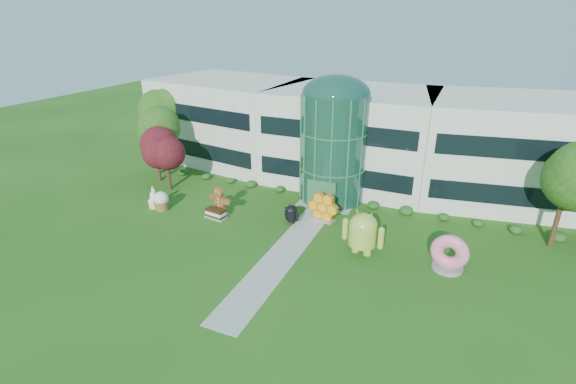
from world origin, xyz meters
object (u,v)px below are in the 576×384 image
at_px(donut, 450,252).
at_px(gingerbread, 220,201).
at_px(android_green, 363,230).
at_px(android_black, 291,213).

relative_size(donut, gingerbread, 0.93).
xyz_separation_m(donut, gingerbread, (-18.87, 0.94, -0.01)).
bearing_deg(android_green, donut, 9.86).
distance_m(donut, gingerbread, 18.89).
height_order(android_green, donut, android_green).
xyz_separation_m(android_black, donut, (12.57, -2.04, 0.41)).
distance_m(android_green, donut, 5.99).
bearing_deg(donut, android_black, 176.58).
bearing_deg(donut, android_green, -171.03).
relative_size(android_green, gingerbread, 1.29).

